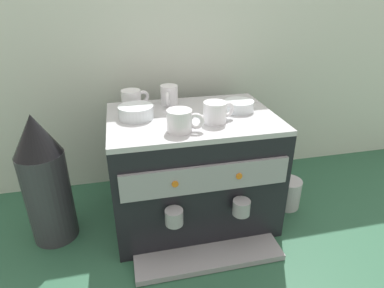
{
  "coord_description": "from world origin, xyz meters",
  "views": [
    {
      "loc": [
        -0.23,
        -1.01,
        0.8
      ],
      "look_at": [
        0.0,
        0.0,
        0.3
      ],
      "focal_mm": 30.24,
      "sensor_mm": 36.0,
      "label": 1
    }
  ],
  "objects_px": {
    "ceramic_cup_0": "(132,99)",
    "coffee_grinder": "(45,180)",
    "ceramic_cup_3": "(169,95)",
    "ceramic_bowl_1": "(239,106)",
    "espresso_machine": "(192,169)",
    "ceramic_bowl_0": "(136,112)",
    "ceramic_cup_1": "(216,112)",
    "ceramic_cup_2": "(181,121)",
    "milk_pitcher": "(287,193)"
  },
  "relations": [
    {
      "from": "ceramic_cup_0",
      "to": "coffee_grinder",
      "type": "height_order",
      "value": "ceramic_cup_0"
    },
    {
      "from": "ceramic_cup_3",
      "to": "ceramic_bowl_1",
      "type": "bearing_deg",
      "value": -28.69
    },
    {
      "from": "ceramic_cup_0",
      "to": "ceramic_cup_3",
      "type": "height_order",
      "value": "ceramic_cup_3"
    },
    {
      "from": "espresso_machine",
      "to": "ceramic_bowl_1",
      "type": "height_order",
      "value": "ceramic_bowl_1"
    },
    {
      "from": "ceramic_cup_0",
      "to": "ceramic_bowl_0",
      "type": "relative_size",
      "value": 0.89
    },
    {
      "from": "espresso_machine",
      "to": "ceramic_bowl_1",
      "type": "distance_m",
      "value": 0.28
    },
    {
      "from": "coffee_grinder",
      "to": "ceramic_bowl_0",
      "type": "bearing_deg",
      "value": 5.93
    },
    {
      "from": "ceramic_cup_0",
      "to": "ceramic_bowl_0",
      "type": "distance_m",
      "value": 0.11
    },
    {
      "from": "ceramic_cup_1",
      "to": "ceramic_cup_3",
      "type": "bearing_deg",
      "value": 119.73
    },
    {
      "from": "ceramic_cup_3",
      "to": "ceramic_bowl_1",
      "type": "distance_m",
      "value": 0.26
    },
    {
      "from": "ceramic_cup_1",
      "to": "ceramic_cup_2",
      "type": "relative_size",
      "value": 0.98
    },
    {
      "from": "espresso_machine",
      "to": "ceramic_cup_0",
      "type": "xyz_separation_m",
      "value": [
        -0.19,
        0.13,
        0.24
      ]
    },
    {
      "from": "ceramic_bowl_0",
      "to": "ceramic_cup_3",
      "type": "bearing_deg",
      "value": 41.7
    },
    {
      "from": "ceramic_cup_1",
      "to": "ceramic_cup_3",
      "type": "relative_size",
      "value": 1.1
    },
    {
      "from": "ceramic_cup_3",
      "to": "milk_pitcher",
      "type": "xyz_separation_m",
      "value": [
        0.44,
        -0.17,
        -0.39
      ]
    },
    {
      "from": "espresso_machine",
      "to": "ceramic_cup_0",
      "type": "bearing_deg",
      "value": 145.08
    },
    {
      "from": "espresso_machine",
      "to": "milk_pitcher",
      "type": "distance_m",
      "value": 0.41
    },
    {
      "from": "ceramic_cup_3",
      "to": "coffee_grinder",
      "type": "distance_m",
      "value": 0.52
    },
    {
      "from": "ceramic_cup_0",
      "to": "ceramic_cup_3",
      "type": "relative_size",
      "value": 1.02
    },
    {
      "from": "ceramic_cup_2",
      "to": "ceramic_cup_3",
      "type": "height_order",
      "value": "ceramic_cup_3"
    },
    {
      "from": "ceramic_cup_0",
      "to": "ceramic_cup_2",
      "type": "height_order",
      "value": "ceramic_cup_2"
    },
    {
      "from": "milk_pitcher",
      "to": "espresso_machine",
      "type": "bearing_deg",
      "value": 175.18
    },
    {
      "from": "espresso_machine",
      "to": "ceramic_cup_1",
      "type": "relative_size",
      "value": 5.14
    },
    {
      "from": "coffee_grinder",
      "to": "ceramic_cup_2",
      "type": "bearing_deg",
      "value": -13.73
    },
    {
      "from": "espresso_machine",
      "to": "ceramic_bowl_0",
      "type": "relative_size",
      "value": 4.89
    },
    {
      "from": "espresso_machine",
      "to": "ceramic_bowl_0",
      "type": "distance_m",
      "value": 0.3
    },
    {
      "from": "ceramic_cup_2",
      "to": "coffee_grinder",
      "type": "relative_size",
      "value": 0.24
    },
    {
      "from": "ceramic_cup_2",
      "to": "ceramic_bowl_0",
      "type": "distance_m",
      "value": 0.19
    },
    {
      "from": "espresso_machine",
      "to": "ceramic_bowl_0",
      "type": "xyz_separation_m",
      "value": [
        -0.19,
        0.02,
        0.23
      ]
    },
    {
      "from": "ceramic_cup_2",
      "to": "milk_pitcher",
      "type": "xyz_separation_m",
      "value": [
        0.45,
        0.08,
        -0.39
      ]
    },
    {
      "from": "ceramic_cup_2",
      "to": "ceramic_cup_0",
      "type": "bearing_deg",
      "value": 117.43
    },
    {
      "from": "ceramic_cup_1",
      "to": "ceramic_cup_2",
      "type": "height_order",
      "value": "same"
    },
    {
      "from": "ceramic_cup_0",
      "to": "milk_pitcher",
      "type": "relative_size",
      "value": 0.86
    },
    {
      "from": "ceramic_bowl_0",
      "to": "ceramic_bowl_1",
      "type": "xyz_separation_m",
      "value": [
        0.36,
        -0.01,
        -0.0
      ]
    },
    {
      "from": "ceramic_bowl_0",
      "to": "coffee_grinder",
      "type": "bearing_deg",
      "value": -174.07
    },
    {
      "from": "coffee_grinder",
      "to": "ceramic_cup_1",
      "type": "bearing_deg",
      "value": -6.03
    },
    {
      "from": "ceramic_cup_3",
      "to": "ceramic_cup_2",
      "type": "bearing_deg",
      "value": -91.23
    },
    {
      "from": "ceramic_cup_3",
      "to": "ceramic_cup_1",
      "type": "bearing_deg",
      "value": -60.27
    },
    {
      "from": "espresso_machine",
      "to": "coffee_grinder",
      "type": "height_order",
      "value": "coffee_grinder"
    },
    {
      "from": "ceramic_cup_0",
      "to": "coffee_grinder",
      "type": "bearing_deg",
      "value": -155.55
    },
    {
      "from": "espresso_machine",
      "to": "ceramic_cup_2",
      "type": "distance_m",
      "value": 0.27
    },
    {
      "from": "espresso_machine",
      "to": "ceramic_cup_1",
      "type": "xyz_separation_m",
      "value": [
        0.06,
        -0.07,
        0.24
      ]
    },
    {
      "from": "ceramic_bowl_1",
      "to": "ceramic_cup_1",
      "type": "bearing_deg",
      "value": -142.69
    },
    {
      "from": "ceramic_cup_2",
      "to": "milk_pitcher",
      "type": "distance_m",
      "value": 0.6
    },
    {
      "from": "espresso_machine",
      "to": "ceramic_cup_1",
      "type": "distance_m",
      "value": 0.26
    },
    {
      "from": "ceramic_bowl_0",
      "to": "ceramic_bowl_1",
      "type": "bearing_deg",
      "value": -1.47
    },
    {
      "from": "ceramic_bowl_0",
      "to": "coffee_grinder",
      "type": "distance_m",
      "value": 0.38
    },
    {
      "from": "ceramic_cup_2",
      "to": "ceramic_cup_3",
      "type": "xyz_separation_m",
      "value": [
        0.01,
        0.26,
        0.0
      ]
    },
    {
      "from": "ceramic_cup_2",
      "to": "milk_pitcher",
      "type": "height_order",
      "value": "ceramic_cup_2"
    },
    {
      "from": "espresso_machine",
      "to": "ceramic_cup_3",
      "type": "relative_size",
      "value": 5.66
    }
  ]
}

